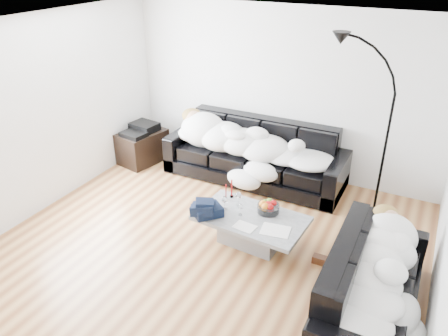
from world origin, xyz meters
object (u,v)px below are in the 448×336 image
at_px(stereo, 141,129).
at_px(wine_glass_b, 224,203).
at_px(coffee_table, 251,230).
at_px(floor_lamp, 386,145).
at_px(sofa_right, 373,284).
at_px(av_cabinet, 143,147).
at_px(wine_glass_a, 238,199).
at_px(candle_left, 226,192).
at_px(fruit_bowl, 268,206).
at_px(sleeper_back, 254,142).
at_px(sleeper_right, 377,265).
at_px(wine_glass_c, 240,210).
at_px(shoes, 333,259).
at_px(candle_right, 232,189).
at_px(sofa_back, 255,153).

bearing_deg(stereo, wine_glass_b, -22.05).
xyz_separation_m(coffee_table, wine_glass_b, (-0.37, 0.00, 0.28)).
bearing_deg(floor_lamp, sofa_right, -87.62).
bearing_deg(av_cabinet, wine_glass_a, -14.08).
height_order(coffee_table, wine_glass_a, wine_glass_a).
xyz_separation_m(wine_glass_b, candle_left, (-0.09, 0.22, 0.02)).
bearing_deg(fruit_bowl, wine_glass_a, -176.04).
bearing_deg(wine_glass_a, sleeper_back, 105.93).
relative_size(wine_glass_b, av_cabinet, 0.23).
relative_size(fruit_bowl, floor_lamp, 0.13).
height_order(sleeper_right, candle_left, sleeper_right).
bearing_deg(coffee_table, sofa_right, -19.70).
bearing_deg(floor_lamp, av_cabinet, 174.92).
relative_size(sleeper_back, wine_glass_c, 15.34).
height_order(av_cabinet, stereo, stereo).
height_order(sofa_right, av_cabinet, sofa_right).
bearing_deg(shoes, coffee_table, -164.63).
relative_size(wine_glass_b, floor_lamp, 0.09).
bearing_deg(candle_left, sofa_right, -21.20).
bearing_deg(sleeper_right, shoes, 39.88).
relative_size(wine_glass_b, wine_glass_c, 1.17).
height_order(sleeper_back, candle_right, sleeper_back).
height_order(coffee_table, fruit_bowl, fruit_bowl).
distance_m(sleeper_right, candle_left, 2.14).
bearing_deg(av_cabinet, stereo, 0.00).
xyz_separation_m(fruit_bowl, shoes, (0.87, -0.11, -0.42)).
bearing_deg(sofa_back, floor_lamp, -6.16).
relative_size(sofa_back, candle_right, 11.01).
xyz_separation_m(sleeper_right, shoes, (-0.52, 0.63, -0.57)).
bearing_deg(wine_glass_b, coffee_table, -0.27).
xyz_separation_m(candle_right, av_cabinet, (-2.17, 0.98, -0.24)).
bearing_deg(shoes, fruit_bowl, -176.32).
height_order(sofa_back, wine_glass_a, sofa_back).
bearing_deg(candle_right, wine_glass_b, -80.52).
relative_size(coffee_table, floor_lamp, 0.62).
bearing_deg(fruit_bowl, floor_lamp, 46.61).
distance_m(sofa_back, av_cabinet, 1.98).
xyz_separation_m(sleeper_back, wine_glass_a, (0.39, -1.35, -0.18)).
bearing_deg(candle_left, wine_glass_b, -67.60).
relative_size(sofa_right, sleeper_back, 0.82).
bearing_deg(sofa_right, floor_lamp, 8.53).
bearing_deg(wine_glass_c, stereo, 151.74).
bearing_deg(candle_right, fruit_bowl, -11.91).
bearing_deg(shoes, candle_left, -174.58).
xyz_separation_m(wine_glass_c, candle_left, (-0.32, 0.25, 0.03)).
distance_m(sofa_right, shoes, 0.88).
bearing_deg(shoes, sofa_right, -38.97).
bearing_deg(wine_glass_a, coffee_table, -32.88).
bearing_deg(av_cabinet, candle_left, -14.92).
bearing_deg(sleeper_back, wine_glass_c, -71.99).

